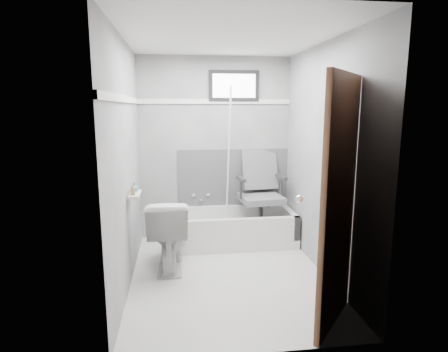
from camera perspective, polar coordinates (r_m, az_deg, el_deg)
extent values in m
plane|color=silver|center=(4.09, 0.64, -14.82)|extent=(2.60, 2.60, 0.00)
plane|color=silver|center=(3.76, 0.72, 20.47)|extent=(2.60, 2.60, 0.00)
cube|color=slate|center=(5.02, -1.38, 4.19)|extent=(2.00, 0.02, 2.40)
cube|color=slate|center=(2.48, 4.84, -2.29)|extent=(2.00, 0.02, 2.40)
cube|color=slate|center=(3.74, -14.70, 1.70)|extent=(0.02, 2.60, 2.40)
cube|color=slate|center=(4.00, 15.02, 2.25)|extent=(0.02, 2.60, 2.40)
imported|color=silver|center=(4.18, -8.45, -8.65)|extent=(0.45, 0.79, 0.77)
cube|color=#4C4C4F|center=(5.10, 1.45, -0.25)|extent=(1.50, 0.02, 0.78)
cube|color=white|center=(4.98, -1.39, 11.29)|extent=(2.00, 0.02, 0.06)
cube|color=white|center=(3.70, -14.94, 11.25)|extent=(0.02, 2.60, 0.06)
cylinder|color=white|center=(4.82, 0.67, 2.14)|extent=(0.02, 0.45, 1.91)
cube|color=silver|center=(3.80, -13.41, -2.71)|extent=(0.10, 0.32, 0.02)
imported|color=#A28951|center=(3.71, -13.74, -2.00)|extent=(0.04, 0.04, 0.09)
imported|color=teal|center=(3.85, -13.50, -1.65)|extent=(0.10, 0.10, 0.10)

